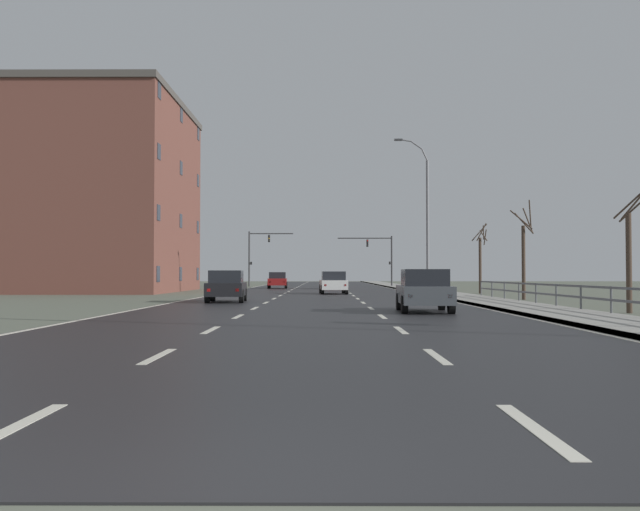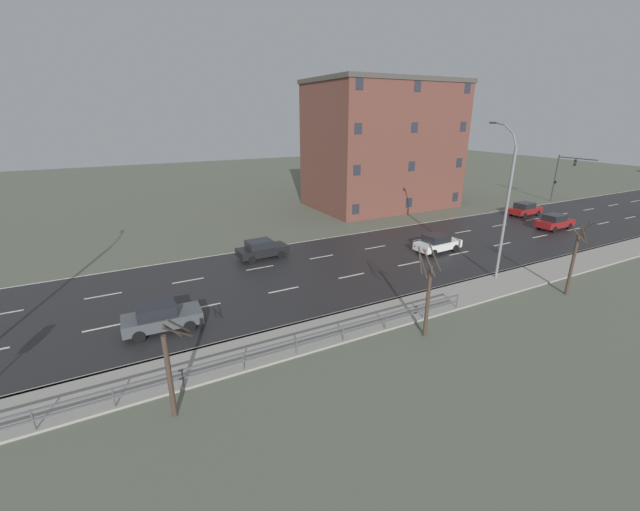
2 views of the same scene
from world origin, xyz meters
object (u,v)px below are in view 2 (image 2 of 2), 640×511
car_far_left (262,249)px  traffic_signal_left (563,172)px  car_mid_centre (437,243)px  car_distant (161,317)px  brick_building (382,145)px  street_lamp_midground (505,206)px  car_far_right (555,222)px  car_near_right (525,209)px

car_far_left → traffic_signal_left: bearing=90.4°
car_mid_centre → car_distant: bearing=-85.2°
car_far_left → car_mid_centre: same height
car_mid_centre → brick_building: brick_building is taller
street_lamp_midground → brick_building: size_ratio=0.61×
traffic_signal_left → car_far_left: traffic_signal_left is taller
traffic_signal_left → car_far_left: 43.32m
street_lamp_midground → brick_building: bearing=163.3°
car_far_left → car_distant: (8.46, -8.88, 0.00)m
car_distant → traffic_signal_left: bearing=104.2°
car_far_left → car_mid_centre: 14.93m
traffic_signal_left → car_far_right: (8.27, -13.34, -3.24)m
car_near_right → car_far_right: same height
street_lamp_midground → car_far_left: (-11.82, -13.45, -4.48)m
car_near_right → car_mid_centre: same height
car_near_right → car_distant: same height
car_mid_centre → brick_building: (-17.85, 6.84, 6.79)m
car_far_left → car_distant: 12.27m
traffic_signal_left → car_far_right: traffic_signal_left is taller
car_near_right → brick_building: bearing=-140.1°
car_near_right → car_far_right: 5.82m
street_lamp_midground → car_distant: 23.03m
car_distant → car_near_right: bearing=103.2°
traffic_signal_left → brick_building: (-9.73, -22.38, 3.55)m
car_far_right → street_lamp_midground: bearing=-69.7°
street_lamp_midground → car_distant: bearing=-98.5°
traffic_signal_left → car_far_right: size_ratio=1.50×
street_lamp_midground → traffic_signal_left: bearing=116.0°
car_mid_centre → car_far_left: bearing=-114.1°
street_lamp_midground → car_far_right: street_lamp_midground is taller
car_far_right → car_distant: (2.85, -38.66, 0.00)m
traffic_signal_left → car_far_right: 16.03m
brick_building → car_distant: bearing=-54.9°
car_far_left → car_far_right: 30.30m
street_lamp_midground → traffic_signal_left: street_lamp_midground is taller
street_lamp_midground → car_near_right: 22.48m
car_near_right → car_far_left: bearing=-92.9°
car_near_right → car_far_right: bearing=-27.7°
car_mid_centre → car_far_right: (0.15, 15.88, 0.00)m
car_near_right → brick_building: (-12.74, -11.54, 6.79)m
street_lamp_midground → car_far_right: 18.02m
car_far_left → car_near_right: bearing=86.2°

